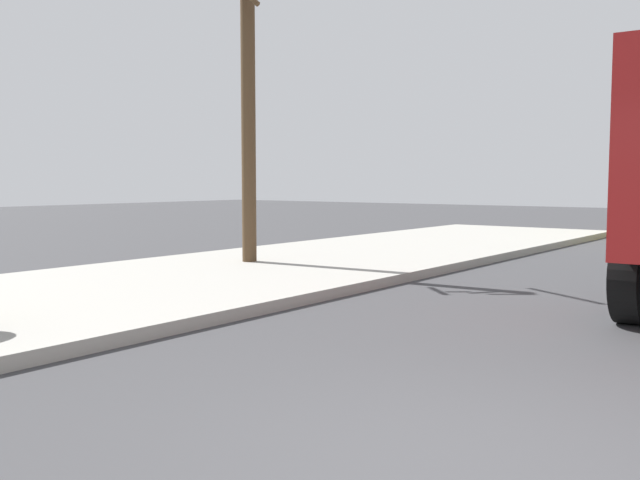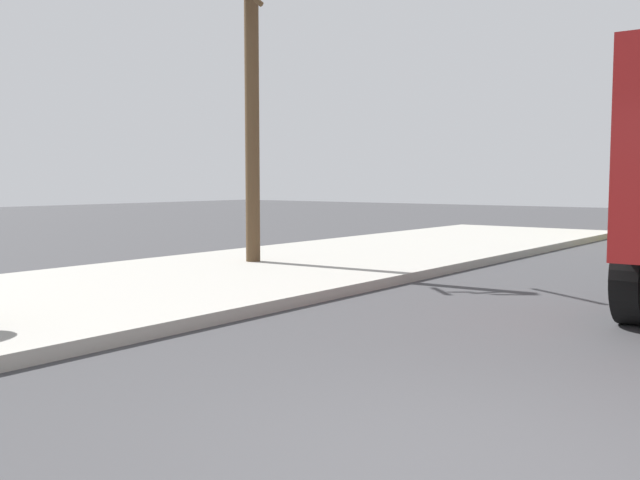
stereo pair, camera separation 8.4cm
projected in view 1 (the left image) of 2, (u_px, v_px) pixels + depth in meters
The scene contains 2 objects.
ground_plane at pixel (477, 474), 3.87m from camera, with size 80.00×80.00×0.00m, color #38383A.
bare_tree at pixel (247, 79), 12.47m from camera, with size 1.32×1.33×6.68m.
Camera 1 is at (-3.51, -1.57, 1.60)m, focal length 39.86 mm.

